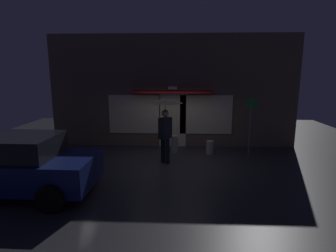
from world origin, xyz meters
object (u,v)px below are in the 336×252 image
(person_with_umbrella, at_px, (165,114))
(sidewalk_bollard, at_px, (210,147))
(parked_car, at_px, (10,165))
(street_sign_post, at_px, (250,122))
(sidewalk_bollard_2, at_px, (175,144))

(person_with_umbrella, relative_size, sidewalk_bollard, 4.34)
(sidewalk_bollard, bearing_deg, parked_car, -145.76)
(parked_car, bearing_deg, sidewalk_bollard, 35.10)
(person_with_umbrella, height_order, street_sign_post, street_sign_post)
(parked_car, relative_size, sidewalk_bollard_2, 6.35)
(parked_car, height_order, sidewalk_bollard_2, parked_car)
(parked_car, height_order, sidewalk_bollard, parked_car)
(person_with_umbrella, bearing_deg, sidewalk_bollard_2, -159.16)
(parked_car, height_order, street_sign_post, street_sign_post)
(person_with_umbrella, relative_size, parked_car, 0.52)
(street_sign_post, height_order, sidewalk_bollard_2, street_sign_post)
(sidewalk_bollard, height_order, sidewalk_bollard_2, sidewalk_bollard_2)
(parked_car, xyz_separation_m, sidewalk_bollard_2, (4.06, 3.76, -0.44))
(street_sign_post, distance_m, sidewalk_bollard, 1.76)
(street_sign_post, xyz_separation_m, sidewalk_bollard_2, (-2.78, 0.20, -0.92))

